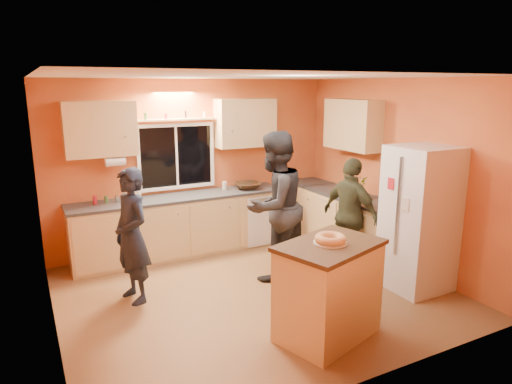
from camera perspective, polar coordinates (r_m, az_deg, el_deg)
ground at (r=5.80m, az=-0.29°, el=-12.38°), size 4.50×4.50×0.00m
room_shell at (r=5.72m, az=-1.13°, el=4.29°), size 4.54×4.04×2.61m
back_counter at (r=7.09m, az=-6.50°, el=-3.70°), size 4.23×0.62×0.90m
right_counter at (r=7.04m, az=12.09°, el=-4.05°), size 0.62×1.84×0.90m
refrigerator at (r=5.98m, az=19.76°, el=-3.17°), size 0.72×0.70×1.80m
island at (r=4.73m, az=9.02°, el=-11.97°), size 1.19×0.98×1.00m
bundt_pastry at (r=4.53m, az=9.27°, el=-5.81°), size 0.31×0.31×0.09m
person_left at (r=5.51m, az=-15.27°, el=-5.30°), size 0.52×0.66×1.60m
person_center at (r=5.92m, az=2.30°, el=-1.80°), size 1.16×1.04×1.95m
person_right at (r=6.33m, az=11.75°, el=-2.86°), size 0.55×0.97×1.57m
mixing_bowl at (r=7.23m, az=-1.05°, el=0.80°), size 0.47×0.47×0.10m
utensil_crock at (r=6.71m, az=-14.74°, el=-0.32°), size 0.14×0.14×0.17m
potted_plant at (r=6.81m, az=12.53°, el=0.59°), size 0.34×0.32×0.30m
red_box at (r=6.80m, az=12.30°, el=-0.44°), size 0.18×0.14×0.07m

